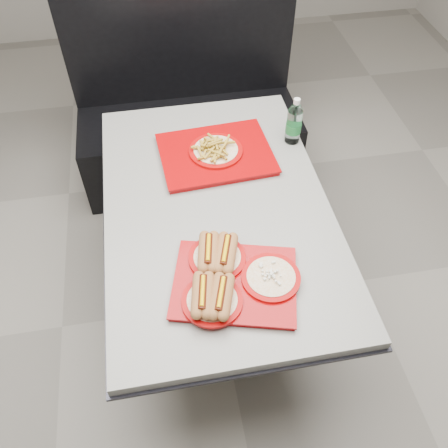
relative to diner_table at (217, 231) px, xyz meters
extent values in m
plane|color=gray|center=(0.00, 0.00, -0.58)|extent=(6.00, 6.00, 0.00)
cylinder|color=black|center=(0.00, 0.00, -0.56)|extent=(0.52, 0.52, 0.05)
cylinder|color=black|center=(0.00, 0.00, -0.20)|extent=(0.11, 0.11, 0.66)
cube|color=black|center=(0.00, 0.00, 0.12)|extent=(0.92, 1.42, 0.01)
cube|color=gray|center=(0.00, 0.00, 0.15)|extent=(0.90, 1.40, 0.04)
cube|color=black|center=(0.00, 1.02, -0.36)|extent=(1.30, 0.55, 0.45)
cube|color=black|center=(0.00, 1.26, 0.22)|extent=(1.30, 0.10, 1.10)
cube|color=#9B0406|center=(0.00, -0.40, 0.17)|extent=(0.48, 0.42, 0.02)
cube|color=#9B0406|center=(0.00, -0.40, 0.19)|extent=(0.50, 0.43, 0.01)
cylinder|color=#A40505|center=(-0.09, -0.46, 0.19)|extent=(0.21, 0.21, 0.01)
cylinder|color=white|center=(-0.09, -0.46, 0.20)|extent=(0.17, 0.17, 0.00)
cylinder|color=#A40505|center=(-0.05, -0.29, 0.19)|extent=(0.21, 0.21, 0.01)
cylinder|color=white|center=(-0.05, -0.29, 0.20)|extent=(0.17, 0.17, 0.00)
cylinder|color=#A40505|center=(0.12, -0.41, 0.19)|extent=(0.21, 0.21, 0.01)
cylinder|color=white|center=(0.12, -0.41, 0.20)|extent=(0.17, 0.17, 0.00)
cube|color=#9B0406|center=(0.04, 0.29, 0.17)|extent=(0.50, 0.40, 0.02)
cube|color=#9B0406|center=(0.04, 0.29, 0.19)|extent=(0.51, 0.41, 0.01)
cylinder|color=#A40505|center=(0.04, 0.29, 0.20)|extent=(0.24, 0.24, 0.01)
cylinder|color=white|center=(0.04, 0.29, 0.21)|extent=(0.19, 0.19, 0.01)
cylinder|color=silver|center=(0.41, 0.34, 0.25)|extent=(0.07, 0.07, 0.16)
cylinder|color=#1C7131|center=(0.41, 0.34, 0.24)|extent=(0.07, 0.07, 0.05)
cone|color=silver|center=(0.41, 0.34, 0.35)|extent=(0.07, 0.07, 0.04)
cylinder|color=silver|center=(0.41, 0.34, 0.38)|extent=(0.03, 0.03, 0.02)
camera|label=1|loc=(-0.20, -1.30, 1.56)|focal=38.00mm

